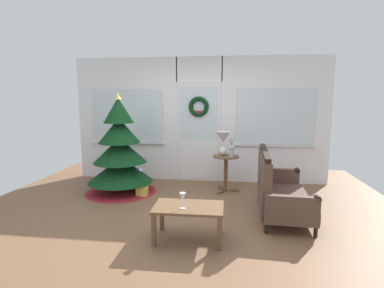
{
  "coord_description": "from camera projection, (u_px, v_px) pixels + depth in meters",
  "views": [
    {
      "loc": [
        0.66,
        -4.15,
        1.71
      ],
      "look_at": [
        0.05,
        0.55,
        1.0
      ],
      "focal_mm": 28.35,
      "sensor_mm": 36.0,
      "label": 1
    }
  ],
  "objects": [
    {
      "name": "settee_sofa",
      "position": [
        277.0,
        189.0,
        4.5
      ],
      "size": [
        0.78,
        1.61,
        0.96
      ],
      "color": "black",
      "rests_on": "ground"
    },
    {
      "name": "side_table",
      "position": [
        226.0,
        166.0,
        5.6
      ],
      "size": [
        0.5,
        0.48,
        0.67
      ],
      "color": "brown",
      "rests_on": "ground"
    },
    {
      "name": "christmas_tree",
      "position": [
        120.0,
        155.0,
        5.51
      ],
      "size": [
        1.29,
        1.29,
        1.82
      ],
      "color": "#4C331E",
      "rests_on": "ground"
    },
    {
      "name": "back_wall_with_door",
      "position": [
        199.0,
        120.0,
        6.25
      ],
      "size": [
        5.2,
        0.19,
        2.55
      ],
      "color": "white",
      "rests_on": "ground"
    },
    {
      "name": "table_lamp",
      "position": [
        223.0,
        140.0,
        5.58
      ],
      "size": [
        0.28,
        0.28,
        0.44
      ],
      "color": "silver",
      "rests_on": "side_table"
    },
    {
      "name": "flower_vase",
      "position": [
        232.0,
        150.0,
        5.48
      ],
      "size": [
        0.11,
        0.1,
        0.35
      ],
      "color": "#99ADBC",
      "rests_on": "side_table"
    },
    {
      "name": "coffee_table",
      "position": [
        189.0,
        211.0,
        3.67
      ],
      "size": [
        0.85,
        0.53,
        0.42
      ],
      "color": "brown",
      "rests_on": "ground"
    },
    {
      "name": "gift_box",
      "position": [
        142.0,
        191.0,
        5.37
      ],
      "size": [
        0.19,
        0.17,
        0.19
      ],
      "primitive_type": "cube",
      "color": "#D8C64C",
      "rests_on": "ground"
    },
    {
      "name": "ground_plane",
      "position": [
        184.0,
        217.0,
        4.4
      ],
      "size": [
        6.76,
        6.76,
        0.0
      ],
      "primitive_type": "plane",
      "color": "brown"
    },
    {
      "name": "wine_glass",
      "position": [
        183.0,
        197.0,
        3.55
      ],
      "size": [
        0.08,
        0.08,
        0.2
      ],
      "color": "silver",
      "rests_on": "coffee_table"
    }
  ]
}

